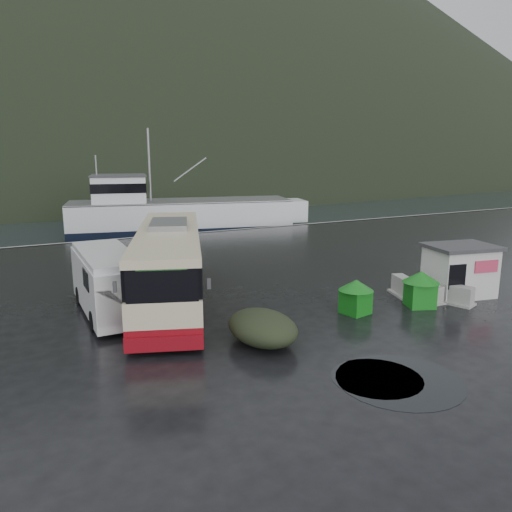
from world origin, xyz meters
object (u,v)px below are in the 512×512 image
fishing_trawler (182,219)px  jersey_barrier_c (454,303)px  white_van (110,313)px  ticket_kiosk (457,295)px  coach_bus (171,301)px  jersey_barrier_b (404,296)px  waste_bin_left (355,313)px  waste_bin_right (419,306)px  jersey_barrier_a (426,301)px  dome_tent (262,343)px

fishing_trawler → jersey_barrier_c: bearing=-73.3°
white_van → ticket_kiosk: white_van is taller
coach_bus → jersey_barrier_b: 10.28m
waste_bin_left → jersey_barrier_c: (4.54, -0.84, 0.00)m
ticket_kiosk → jersey_barrier_b: (-2.23, 1.00, 0.00)m
jersey_barrier_c → white_van: bearing=158.4°
ticket_kiosk → jersey_barrier_b: 2.44m
waste_bin_right → jersey_barrier_a: size_ratio=0.97×
dome_tent → ticket_kiosk: bearing=6.1°
coach_bus → waste_bin_right: 10.47m
jersey_barrier_b → jersey_barrier_c: bearing=-59.2°
jersey_barrier_c → fishing_trawler: fishing_trawler is taller
coach_bus → waste_bin_left: 7.77m
jersey_barrier_a → jersey_barrier_c: jersey_barrier_c is taller
white_van → fishing_trawler: (11.09, 24.42, 0.00)m
ticket_kiosk → jersey_barrier_c: bearing=-133.5°
coach_bus → jersey_barrier_a: 11.00m
coach_bus → fishing_trawler: bearing=89.6°
dome_tent → fishing_trawler: bearing=76.6°
waste_bin_left → dome_tent: (-4.73, -1.12, 0.00)m
white_van → jersey_barrier_b: white_van is taller
dome_tent → jersey_barrier_a: (8.51, 1.08, 0.00)m
waste_bin_right → ticket_kiosk: size_ratio=0.52×
waste_bin_left → fishing_trawler: (2.40, 28.83, 0.00)m
waste_bin_right → jersey_barrier_a: 0.95m
jersey_barrier_a → jersey_barrier_b: size_ratio=0.93×
jersey_barrier_a → waste_bin_left: bearing=179.3°
ticket_kiosk → white_van: bearing=173.7°
coach_bus → waste_bin_left: coach_bus is taller
waste_bin_left → fishing_trawler: size_ratio=0.06×
white_van → jersey_barrier_c: size_ratio=3.73×
white_van → jersey_barrier_c: bearing=-21.8°
white_van → jersey_barrier_a: bearing=-19.8°
ticket_kiosk → jersey_barrier_c: ticket_kiosk is taller
coach_bus → waste_bin_right: (9.01, -5.34, 0.00)m
waste_bin_right → jersey_barrier_c: size_ratio=0.93×
waste_bin_right → white_van: bearing=157.2°
dome_tent → fishing_trawler: (7.13, 29.95, 0.00)m
jersey_barrier_b → jersey_barrier_c: size_ratio=1.03×
coach_bus → jersey_barrier_b: (9.52, -3.87, 0.00)m
coach_bus → white_van: coach_bus is taller
ticket_kiosk → jersey_barrier_c: 1.41m
coach_bus → white_van: bearing=-151.3°
coach_bus → dome_tent: bearing=-58.3°
jersey_barrier_a → fishing_trawler: 28.91m
jersey_barrier_a → fishing_trawler: size_ratio=0.07×
ticket_kiosk → dome_tent: bearing=-163.2°
jersey_barrier_b → jersey_barrier_c: 2.12m
jersey_barrier_a → jersey_barrier_c: 1.10m
white_van → jersey_barrier_b: 12.62m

